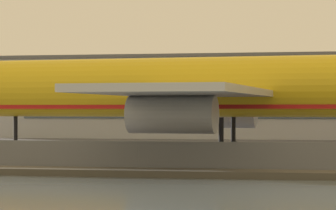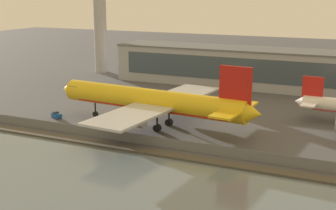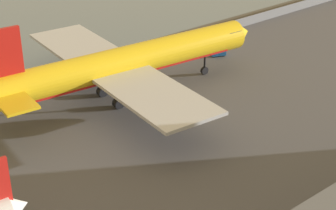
# 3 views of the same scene
# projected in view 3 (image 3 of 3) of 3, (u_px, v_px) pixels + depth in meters

# --- Properties ---
(ground_plane) EXTENTS (500.00, 500.00, 0.00)m
(ground_plane) POSITION_uv_depth(u_px,v_px,m) (142.00, 97.00, 103.20)
(ground_plane) COLOR #4C4C51
(shoreline_seawall) EXTENTS (320.00, 3.00, 0.50)m
(shoreline_seawall) POSITION_uv_depth(u_px,v_px,m) (83.00, 63.00, 117.21)
(shoreline_seawall) COLOR #474238
(shoreline_seawall) RESTS_ON ground
(perimeter_fence) EXTENTS (280.00, 0.10, 2.32)m
(perimeter_fence) POSITION_uv_depth(u_px,v_px,m) (95.00, 66.00, 113.70)
(perimeter_fence) COLOR slate
(perimeter_fence) RESTS_ON ground
(cargo_jet_yellow) EXTENTS (58.59, 50.30, 17.47)m
(cargo_jet_yellow) POSITION_uv_depth(u_px,v_px,m) (122.00, 64.00, 100.15)
(cargo_jet_yellow) COLOR yellow
(cargo_jet_yellow) RESTS_ON ground
(baggage_tug) EXTENTS (3.57, 2.70, 1.80)m
(baggage_tug) POSITION_uv_depth(u_px,v_px,m) (218.00, 52.00, 121.25)
(baggage_tug) COLOR #19519E
(baggage_tug) RESTS_ON ground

